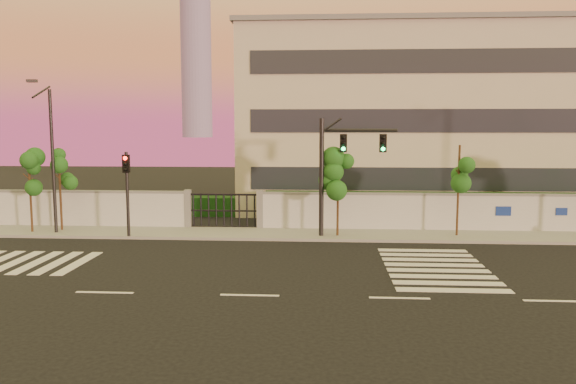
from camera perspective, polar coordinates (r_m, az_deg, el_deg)
name	(u,v)px	position (r m, az deg, el deg)	size (l,w,h in m)	color
ground	(250,295)	(19.24, -3.92, -10.44)	(120.00, 120.00, 0.00)	black
sidewalk	(276,234)	(29.37, -1.23, -4.29)	(60.00, 3.00, 0.15)	gray
perimeter_wall	(280,211)	(30.66, -0.81, -1.93)	(60.00, 0.36, 2.20)	#B7B9BE
hedge_row	(301,208)	(33.35, 1.38, -1.68)	(41.00, 4.25, 1.80)	black
institutional_building	(417,119)	(40.75, 12.97, 7.20)	(24.40, 12.40, 12.25)	beige
distant_skyscraper	(195,18)	(310.91, -9.39, 17.01)	(16.00, 16.00, 118.00)	gray
road_markings	(223,267)	(23.05, -6.62, -7.55)	(57.00, 7.62, 0.02)	silver
street_tree_b	(30,174)	(32.20, -24.74, 1.64)	(1.41, 1.12, 4.32)	#382314
street_tree_c	(60,171)	(32.17, -22.17, 2.01)	(1.47, 1.17, 4.51)	#382314
street_tree_d	(339,174)	(28.32, 5.15, 1.83)	(1.46, 1.16, 4.46)	#382314
street_tree_e	(459,170)	(29.54, 17.00, 2.16)	(1.35, 1.08, 4.74)	#382314
traffic_signal_main	(337,163)	(28.18, 4.99, 2.93)	(3.82, 0.73, 6.06)	black
traffic_signal_secondary	(127,184)	(29.19, -16.04, 0.78)	(0.34, 0.34, 4.40)	black
streetlight_west	(51,154)	(31.28, -22.94, 3.60)	(0.47, 1.90, 7.90)	black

